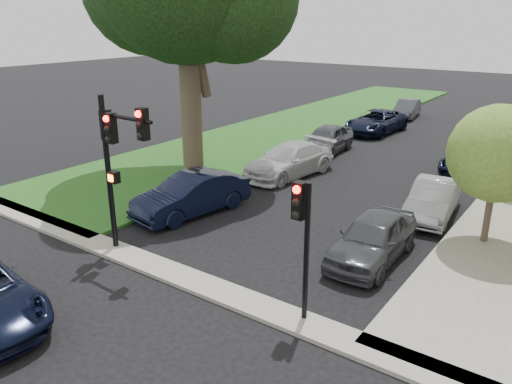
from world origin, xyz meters
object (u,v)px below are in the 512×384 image
Objects in this scene: traffic_signal_secondary at (303,226)px; car_parked_5 at (192,195)px; traffic_signal_main at (115,148)px; car_parked_7 at (327,139)px; car_parked_0 at (373,238)px; car_parked_9 at (407,109)px; car_parked_6 at (289,160)px; car_parked_1 at (433,199)px; car_parked_2 at (471,159)px; car_parked_8 at (376,122)px; small_tree_a at (498,154)px.

traffic_signal_secondary is 0.77× the size of car_parked_5.
traffic_signal_main is 1.10× the size of car_parked_7.
car_parked_0 is 25.39m from car_parked_9.
car_parked_5 is 0.91× the size of car_parked_6.
car_parked_7 is (-7.94, 6.24, 0.08)m from car_parked_1.
traffic_signal_main is 4.74m from car_parked_5.
car_parked_7 is at bearing -98.42° from car_parked_9.
car_parked_9 reaches higher than car_parked_2.
car_parked_9 is (-0.08, 24.65, -0.12)m from car_parked_5.
car_parked_1 is at bearing -55.48° from car_parked_8.
car_parked_1 is 10.10m from car_parked_7.
car_parked_8 is at bearing 99.65° from car_parked_6.
car_parked_8 is at bearing 145.34° from car_parked_2.
traffic_signal_main is 1.13× the size of car_parked_2.
car_parked_5 is at bearing -94.13° from car_parked_7.
car_parked_1 is (0.58, 9.07, -1.90)m from traffic_signal_secondary.
car_parked_7 is at bearing -88.33° from car_parked_8.
car_parked_1 is at bearing -84.64° from car_parked_2.
car_parked_6 is at bearing -137.52° from car_parked_2.
car_parked_6 is (-0.04, 10.36, -2.78)m from traffic_signal_main.
car_parked_0 is at bearing -81.18° from car_parked_9.
car_parked_1 is at bearing -76.16° from car_parked_9.
traffic_signal_main is 11.99m from car_parked_1.
car_parked_7 is at bearing 142.84° from small_tree_a.
car_parked_8 is (-7.28, 17.70, 0.00)m from car_parked_0.
car_parked_2 is at bearing 68.58° from car_parked_5.
traffic_signal_secondary is 0.70× the size of car_parked_6.
traffic_signal_main is 0.96× the size of car_parked_6.
car_parked_6 is (-6.96, 6.15, 0.02)m from car_parked_0.
car_parked_8 is at bearing -96.59° from car_parked_9.
car_parked_6 is 18.13m from car_parked_9.
car_parked_1 reaches higher than car_parked_2.
traffic_signal_secondary is at bearing -18.26° from car_parked_5.
car_parked_9 is (-10.14, 20.91, -2.52)m from small_tree_a.
car_parked_2 is at bearing 87.95° from car_parked_0.
car_parked_6 is at bearing -96.68° from car_parked_9.
car_parked_0 and car_parked_8 have the same top height.
car_parked_9 is at bearing 91.10° from traffic_signal_main.
car_parked_8 is (-7.40, 5.70, 0.12)m from car_parked_2.
car_parked_7 is at bearing -170.09° from car_parked_2.
traffic_signal_secondary is 0.90× the size of car_parked_9.
car_parked_6 is at bearing 137.12° from car_parked_0.
car_parked_5 is (-7.24, 3.86, -1.81)m from traffic_signal_secondary.
small_tree_a reaches higher than car_parked_7.
car_parked_0 is at bearing 88.01° from traffic_signal_secondary.
car_parked_9 is (-0.51, 18.12, -0.09)m from car_parked_6.
small_tree_a is 0.90× the size of car_parked_6.
small_tree_a is at bearing 50.04° from car_parked_0.
traffic_signal_main is at bearing -92.52° from car_parked_7.
car_parked_2 is (-2.54, 8.65, -2.57)m from small_tree_a.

